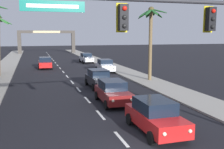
# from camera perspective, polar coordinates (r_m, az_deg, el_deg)

# --- Properties ---
(sidewalk_right) EXTENTS (3.20, 110.00, 0.14)m
(sidewalk_right) POSITION_cam_1_polar(r_m,az_deg,el_deg) (32.08, 4.89, -0.21)
(sidewalk_right) COLOR #9E998E
(sidewalk_right) RESTS_ON ground
(lane_markings) EXTENTS (4.28, 86.22, 0.01)m
(lane_markings) POSITION_cam_1_polar(r_m,az_deg,el_deg) (29.37, -7.97, -1.20)
(lane_markings) COLOR silver
(lane_markings) RESTS_ON ground
(traffic_signal_mast) EXTENTS (11.02, 0.41, 6.93)m
(traffic_signal_mast) POSITION_cam_1_polar(r_m,az_deg,el_deg) (11.45, 20.52, 8.07)
(traffic_signal_mast) COLOR #2D2D33
(traffic_signal_mast) RESTS_ON ground
(sedan_lead_at_stop_bar) EXTENTS (1.95, 4.45, 1.68)m
(sedan_lead_at_stop_bar) POSITION_cam_1_polar(r_m,az_deg,el_deg) (13.90, 9.16, -8.67)
(sedan_lead_at_stop_bar) COLOR red
(sedan_lead_at_stop_bar) RESTS_ON ground
(sedan_third_in_queue) EXTENTS (1.99, 4.47, 1.68)m
(sedan_third_in_queue) POSITION_cam_1_polar(r_m,az_deg,el_deg) (19.25, 0.16, -3.71)
(sedan_third_in_queue) COLOR maroon
(sedan_third_in_queue) RESTS_ON ground
(sedan_fifth_in_queue) EXTENTS (2.01, 4.47, 1.68)m
(sedan_fifth_in_queue) POSITION_cam_1_polar(r_m,az_deg,el_deg) (25.12, -2.87, -0.82)
(sedan_fifth_in_queue) COLOR black
(sedan_fifth_in_queue) RESTS_ON ground
(sedan_oncoming_far) EXTENTS (2.01, 4.47, 1.68)m
(sedan_oncoming_far) POSITION_cam_1_polar(r_m,az_deg,el_deg) (40.05, -14.09, 2.44)
(sedan_oncoming_far) COLOR red
(sedan_oncoming_far) RESTS_ON ground
(sedan_parked_nearest_kerb) EXTENTS (2.01, 4.48, 1.68)m
(sedan_parked_nearest_kerb) POSITION_cam_1_polar(r_m,az_deg,el_deg) (47.25, -5.51, 3.56)
(sedan_parked_nearest_kerb) COLOR silver
(sedan_parked_nearest_kerb) RESTS_ON ground
(sedan_parked_mid_kerb) EXTENTS (2.07, 4.50, 1.68)m
(sedan_parked_mid_kerb) POSITION_cam_1_polar(r_m,az_deg,el_deg) (35.31, -1.48, 1.91)
(sedan_parked_mid_kerb) COLOR silver
(sedan_parked_mid_kerb) RESTS_ON ground
(palm_right_second) EXTENTS (3.06, 3.17, 7.77)m
(palm_right_second) POSITION_cam_1_polar(r_m,az_deg,el_deg) (28.46, 8.27, 9.52)
(palm_right_second) COLOR brown
(palm_right_second) RESTS_ON ground
(town_gateway_arch) EXTENTS (14.38, 0.90, 5.92)m
(town_gateway_arch) POSITION_cam_1_polar(r_m,az_deg,el_deg) (71.12, -13.71, 7.47)
(town_gateway_arch) COLOR #423D38
(town_gateway_arch) RESTS_ON ground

